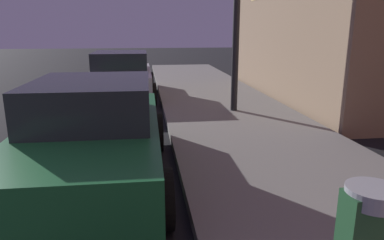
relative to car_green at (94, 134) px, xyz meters
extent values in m
cube|color=#1E4728|center=(1.46, -3.70, 0.69)|extent=(0.19, 0.11, 0.30)
cylinder|color=#999EA5|center=(1.46, -3.70, 0.83)|extent=(0.19, 0.19, 0.06)
cube|color=black|center=(1.41, -3.70, 0.73)|extent=(0.01, 0.08, 0.11)
cube|color=#19592D|center=(0.00, -0.02, -0.13)|extent=(1.75, 4.10, 0.64)
cube|color=#1E2328|center=(0.00, 0.05, 0.45)|extent=(1.52, 1.90, 0.56)
cylinder|color=black|center=(-0.85, 1.26, -0.37)|extent=(0.23, 0.66, 0.66)
cylinder|color=black|center=(0.88, 1.24, -0.37)|extent=(0.23, 0.66, 0.66)
cylinder|color=black|center=(0.85, -1.29, -0.37)|extent=(0.23, 0.66, 0.66)
cube|color=#B7B7BF|center=(0.00, 6.21, -0.13)|extent=(1.79, 4.06, 0.64)
cube|color=#1E2328|center=(0.00, 6.22, 0.45)|extent=(1.56, 2.03, 0.56)
cylinder|color=black|center=(-0.90, 7.46, -0.37)|extent=(0.22, 0.66, 0.66)
cylinder|color=black|center=(0.89, 7.47, -0.37)|extent=(0.22, 0.66, 0.66)
cylinder|color=black|center=(-0.89, 4.95, -0.37)|extent=(0.22, 0.66, 0.66)
cylinder|color=black|center=(0.90, 4.95, -0.37)|extent=(0.22, 0.66, 0.66)
cylinder|color=black|center=(2.85, 3.55, 2.01)|extent=(0.16, 0.16, 5.12)
camera|label=1|loc=(0.70, -4.71, 1.37)|focal=33.00mm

